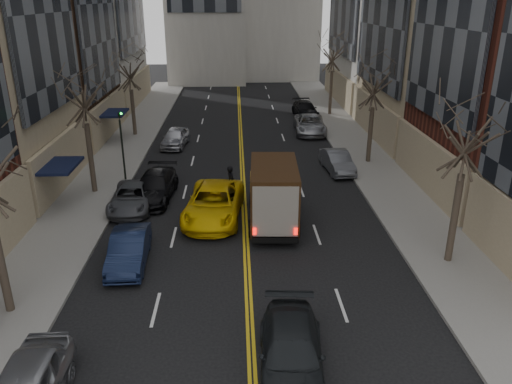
{
  "coord_description": "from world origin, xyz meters",
  "views": [
    {
      "loc": [
        -0.4,
        -7.86,
        10.92
      ],
      "look_at": [
        0.52,
        14.23,
        2.2
      ],
      "focal_mm": 35.0,
      "sensor_mm": 36.0,
      "label": 1
    }
  ],
  "objects_px": {
    "observer_sedan": "(291,353)",
    "taxi": "(214,203)",
    "ups_truck": "(274,193)",
    "pedestrian": "(231,182)"
  },
  "relations": [
    {
      "from": "observer_sedan",
      "to": "taxi",
      "type": "height_order",
      "value": "taxi"
    },
    {
      "from": "ups_truck",
      "to": "observer_sedan",
      "type": "relative_size",
      "value": 1.21
    },
    {
      "from": "ups_truck",
      "to": "observer_sedan",
      "type": "xyz_separation_m",
      "value": [
        -0.25,
        -10.91,
        -0.94
      ]
    },
    {
      "from": "ups_truck",
      "to": "taxi",
      "type": "distance_m",
      "value": 3.25
    },
    {
      "from": "taxi",
      "to": "ups_truck",
      "type": "bearing_deg",
      "value": -8.07
    },
    {
      "from": "ups_truck",
      "to": "pedestrian",
      "type": "relative_size",
      "value": 3.13
    },
    {
      "from": "pedestrian",
      "to": "observer_sedan",
      "type": "bearing_deg",
      "value": 174.37
    },
    {
      "from": "observer_sedan",
      "to": "pedestrian",
      "type": "xyz_separation_m",
      "value": [
        -1.92,
        14.4,
        0.26
      ]
    },
    {
      "from": "ups_truck",
      "to": "pedestrian",
      "type": "xyz_separation_m",
      "value": [
        -2.18,
        3.49,
        -0.68
      ]
    },
    {
      "from": "ups_truck",
      "to": "taxi",
      "type": "bearing_deg",
      "value": 168.77
    }
  ]
}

